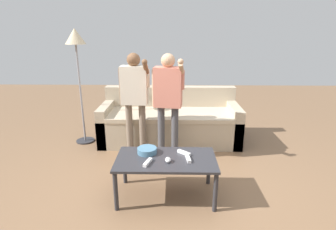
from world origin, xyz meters
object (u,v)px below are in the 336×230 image
(couch, at_px, (170,122))
(game_remote_nunchuk, at_px, (168,160))
(game_remote_wand_spare, at_px, (184,153))
(floor_lamp, at_px, (76,48))
(coffee_table, at_px, (166,163))
(game_remote_wand_near, at_px, (148,162))
(player_left, at_px, (135,93))
(game_remote_wand_far, at_px, (188,158))
(snack_bowl, at_px, (147,151))
(player_center, at_px, (168,95))

(couch, xyz_separation_m, game_remote_nunchuk, (-0.00, -1.64, 0.17))
(game_remote_wand_spare, bearing_deg, floor_lamp, 138.34)
(couch, bearing_deg, coffee_table, -90.81)
(couch, height_order, game_remote_wand_near, couch)
(player_left, xyz_separation_m, game_remote_wand_far, (0.67, -1.06, -0.44))
(snack_bowl, xyz_separation_m, game_remote_wand_near, (0.03, -0.24, -0.01))
(game_remote_nunchuk, height_order, player_left, player_left)
(game_remote_wand_far, bearing_deg, coffee_table, 172.40)
(game_remote_wand_near, relative_size, game_remote_wand_far, 0.98)
(player_center, bearing_deg, floor_lamp, 157.03)
(floor_lamp, bearing_deg, couch, 4.74)
(game_remote_nunchuk, height_order, player_center, player_center)
(game_remote_wand_far, bearing_deg, player_left, 122.39)
(game_remote_wand_near, bearing_deg, game_remote_wand_far, 12.84)
(floor_lamp, distance_m, game_remote_wand_spare, 2.26)
(player_left, relative_size, game_remote_wand_near, 8.74)
(game_remote_wand_spare, bearing_deg, couch, 96.44)
(coffee_table, relative_size, game_remote_wand_near, 6.33)
(snack_bowl, height_order, game_remote_wand_spare, snack_bowl)
(player_center, height_order, game_remote_wand_spare, player_center)
(floor_lamp, xyz_separation_m, game_remote_wand_near, (1.15, -1.57, -1.00))
(coffee_table, height_order, player_center, player_center)
(coffee_table, bearing_deg, couch, 89.19)
(snack_bowl, bearing_deg, couch, 81.06)
(player_center, bearing_deg, player_left, 162.66)
(snack_bowl, relative_size, game_remote_wand_spare, 1.44)
(snack_bowl, height_order, game_remote_wand_far, snack_bowl)
(game_remote_nunchuk, distance_m, game_remote_wand_near, 0.20)
(couch, xyz_separation_m, floor_lamp, (-1.35, -0.11, 1.16))
(player_center, distance_m, player_left, 0.47)
(couch, relative_size, player_center, 1.50)
(game_remote_nunchuk, height_order, game_remote_wand_far, game_remote_nunchuk)
(player_center, bearing_deg, game_remote_wand_far, -76.50)
(couch, height_order, game_remote_wand_spare, couch)
(couch, height_order, coffee_table, couch)
(game_remote_wand_spare, bearing_deg, player_center, 103.15)
(game_remote_wand_spare, bearing_deg, snack_bowl, 177.77)
(couch, xyz_separation_m, player_center, (-0.02, -0.68, 0.60))
(snack_bowl, height_order, floor_lamp, floor_lamp)
(game_remote_wand_near, height_order, game_remote_wand_far, same)
(player_center, relative_size, game_remote_wand_near, 8.78)
(couch, height_order, snack_bowl, couch)
(couch, distance_m, snack_bowl, 1.47)
(game_remote_nunchuk, bearing_deg, floor_lamp, 131.43)
(snack_bowl, xyz_separation_m, player_center, (0.21, 0.77, 0.42))
(player_center, bearing_deg, game_remote_nunchuk, -88.93)
(coffee_table, relative_size, game_remote_nunchuk, 11.64)
(snack_bowl, xyz_separation_m, floor_lamp, (-1.12, 1.33, 0.98))
(player_center, bearing_deg, snack_bowl, -105.23)
(game_remote_wand_spare, bearing_deg, coffee_table, -151.12)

